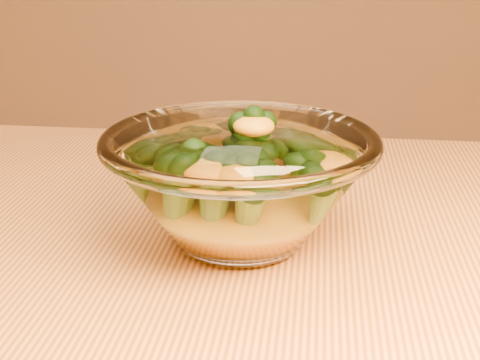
% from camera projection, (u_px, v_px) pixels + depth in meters
% --- Properties ---
extents(glass_bowl, '(0.21, 0.21, 0.09)m').
position_uv_depth(glass_bowl, '(240.00, 186.00, 0.50)').
color(glass_bowl, white).
rests_on(glass_bowl, table).
extents(cheese_sauce, '(0.12, 0.12, 0.03)m').
position_uv_depth(cheese_sauce, '(240.00, 209.00, 0.50)').
color(cheese_sauce, orange).
rests_on(cheese_sauce, glass_bowl).
extents(broccoli_heap, '(0.14, 0.13, 0.07)m').
position_uv_depth(broccoli_heap, '(239.00, 169.00, 0.50)').
color(broccoli_heap, black).
rests_on(broccoli_heap, cheese_sauce).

